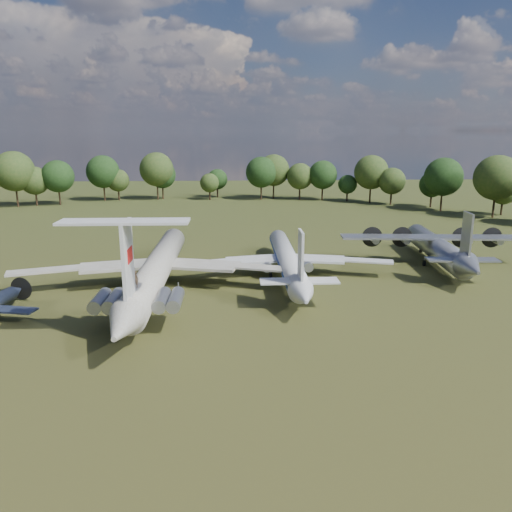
{
  "coord_description": "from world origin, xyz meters",
  "views": [
    {
      "loc": [
        6.9,
        -66.71,
        20.85
      ],
      "look_at": [
        10.19,
        -3.76,
        5.0
      ],
      "focal_mm": 35.0,
      "sensor_mm": 36.0,
      "label": 1
    }
  ],
  "objects_px": {
    "tu104_jet": "(287,264)",
    "an12_transport": "(437,251)",
    "il62_airliner": "(157,273)",
    "person_on_il62": "(136,279)"
  },
  "relations": [
    {
      "from": "il62_airliner",
      "to": "person_on_il62",
      "type": "relative_size",
      "value": 28.72
    },
    {
      "from": "il62_airliner",
      "to": "person_on_il62",
      "type": "distance_m",
      "value": 14.32
    },
    {
      "from": "tu104_jet",
      "to": "an12_transport",
      "type": "relative_size",
      "value": 1.22
    },
    {
      "from": "tu104_jet",
      "to": "an12_transport",
      "type": "height_order",
      "value": "an12_transport"
    },
    {
      "from": "an12_transport",
      "to": "il62_airliner",
      "type": "bearing_deg",
      "value": -160.54
    },
    {
      "from": "il62_airliner",
      "to": "an12_transport",
      "type": "distance_m",
      "value": 44.11
    },
    {
      "from": "il62_airliner",
      "to": "person_on_il62",
      "type": "height_order",
      "value": "person_on_il62"
    },
    {
      "from": "il62_airliner",
      "to": "tu104_jet",
      "type": "height_order",
      "value": "il62_airliner"
    },
    {
      "from": "tu104_jet",
      "to": "an12_transport",
      "type": "distance_m",
      "value": 25.33
    },
    {
      "from": "il62_airliner",
      "to": "tu104_jet",
      "type": "bearing_deg",
      "value": 18.05
    }
  ]
}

